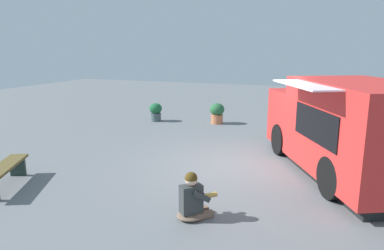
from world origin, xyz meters
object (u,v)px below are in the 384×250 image
(person_customer, at_px, (193,200))
(planter_flowering_near, at_px, (156,111))
(planter_flowering_far, at_px, (217,113))
(food_truck, at_px, (345,131))
(plaza_bench, at_px, (4,171))

(person_customer, xyz_separation_m, planter_flowering_near, (4.41, -7.32, 0.06))
(person_customer, xyz_separation_m, planter_flowering_far, (1.94, -7.76, 0.10))
(person_customer, bearing_deg, food_truck, -127.06)
(planter_flowering_near, relative_size, planter_flowering_far, 0.91)
(planter_flowering_near, distance_m, planter_flowering_far, 2.51)
(food_truck, bearing_deg, person_customer, 52.94)
(planter_flowering_near, bearing_deg, food_truck, 149.81)
(food_truck, height_order, planter_flowering_far, food_truck)
(planter_flowering_near, xyz_separation_m, plaza_bench, (-0.14, 7.44, -0.04))
(person_customer, relative_size, planter_flowering_far, 1.06)
(planter_flowering_far, bearing_deg, person_customer, 104.04)
(food_truck, xyz_separation_m, plaza_bench, (6.76, 3.43, -0.71))
(planter_flowering_far, relative_size, plaza_bench, 0.46)
(person_customer, bearing_deg, plaza_bench, 1.68)
(food_truck, bearing_deg, planter_flowering_near, -30.19)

